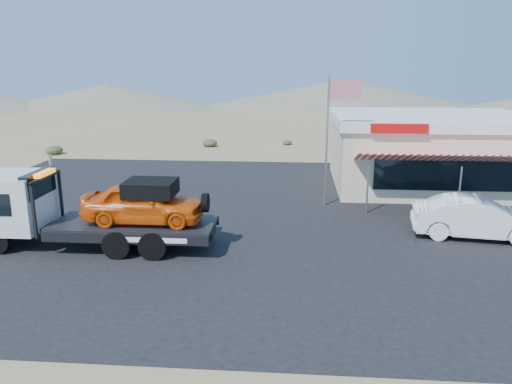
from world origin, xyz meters
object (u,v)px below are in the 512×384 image
(tow_truck, at_px, (91,207))
(white_sedan, at_px, (477,218))
(jerky_store, at_px, (428,150))
(flagpole, at_px, (332,127))

(tow_truck, relative_size, white_sedan, 1.75)
(tow_truck, xyz_separation_m, jerky_store, (14.60, 10.72, 0.48))
(tow_truck, bearing_deg, white_sedan, 8.36)
(white_sedan, relative_size, flagpole, 0.80)
(white_sedan, distance_m, jerky_store, 8.69)
(jerky_store, height_order, flagpole, flagpole)
(white_sedan, bearing_deg, tow_truck, 106.25)
(tow_truck, bearing_deg, flagpole, 34.67)
(white_sedan, bearing_deg, flagpole, 60.18)
(tow_truck, relative_size, flagpole, 1.40)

